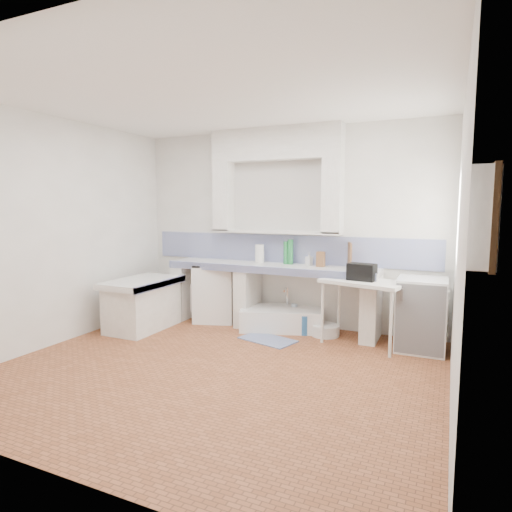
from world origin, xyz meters
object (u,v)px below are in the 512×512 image
at_px(sink, 282,319).
at_px(fridge, 421,315).
at_px(stove, 216,293).
at_px(side_table, 363,313).

xyz_separation_m(sink, fridge, (1.83, -0.14, 0.30)).
distance_m(sink, fridge, 1.86).
relative_size(stove, fridge, 0.96).
xyz_separation_m(stove, fridge, (2.90, -0.16, 0.02)).
height_order(sink, side_table, side_table).
xyz_separation_m(stove, side_table, (2.23, -0.27, -0.01)).
bearing_deg(side_table, sink, -178.56).
height_order(sink, fridge, fridge).
bearing_deg(stove, sink, -18.35).
relative_size(stove, side_table, 0.85).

